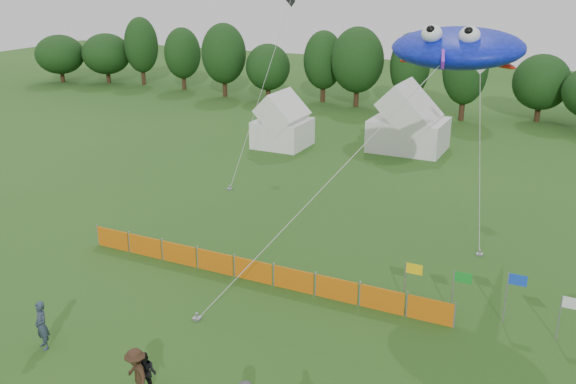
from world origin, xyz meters
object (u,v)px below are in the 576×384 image
at_px(spectator_a, 42,325).
at_px(tent_left, 283,125).
at_px(stingray_kite, 459,47).
at_px(spectator_c, 136,375).
at_px(spectator_b, 146,374).
at_px(tent_right, 409,125).
at_px(barrier_fence, 253,271).

bearing_deg(spectator_a, tent_left, 120.05).
relative_size(tent_left, stingray_kite, 0.22).
bearing_deg(spectator_c, tent_left, 138.91).
xyz_separation_m(spectator_a, spectator_c, (5.04, -0.87, -0.01)).
bearing_deg(spectator_b, tent_right, 74.13).
bearing_deg(stingray_kite, tent_right, 110.98).
xyz_separation_m(tent_right, barrier_fence, (-0.06, -24.22, -1.49)).
bearing_deg(tent_right, stingray_kite, -69.02).
height_order(tent_left, barrier_fence, tent_left).
distance_m(tent_left, spectator_a, 29.43).
height_order(spectator_b, spectator_c, spectator_c).
height_order(tent_right, spectator_a, tent_right).
height_order(tent_left, spectator_b, tent_left).
bearing_deg(barrier_fence, spectator_b, -84.82).
bearing_deg(barrier_fence, stingray_kite, 41.65).
bearing_deg(spectator_c, spectator_b, 111.08).
bearing_deg(stingray_kite, barrier_fence, -138.35).
relative_size(spectator_a, stingray_kite, 0.10).
bearing_deg(barrier_fence, spectator_a, -118.14).
height_order(tent_right, spectator_b, tent_right).
relative_size(barrier_fence, stingray_kite, 0.99).
bearing_deg(tent_left, barrier_fence, -66.68).
bearing_deg(tent_left, spectator_b, -71.63).
height_order(tent_right, spectator_c, tent_right).
bearing_deg(tent_right, tent_left, -160.21).
distance_m(tent_right, barrier_fence, 24.27).
distance_m(tent_right, stingray_kite, 20.90).
bearing_deg(tent_left, tent_right, 19.79).
height_order(spectator_a, spectator_c, spectator_a).
height_order(tent_left, tent_right, tent_right).
bearing_deg(stingray_kite, tent_left, 137.33).
bearing_deg(tent_left, spectator_c, -71.96).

